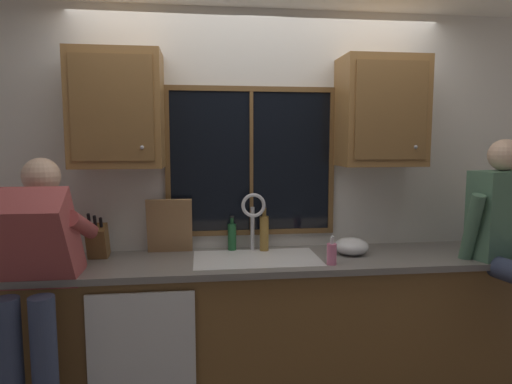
# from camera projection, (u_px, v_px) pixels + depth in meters

# --- Properties ---
(back_wall) EXTENTS (5.99, 0.12, 2.55)m
(back_wall) POSITION_uv_depth(u_px,v_px,m) (259.00, 196.00, 3.18)
(back_wall) COLOR silver
(back_wall) RESTS_ON floor
(window_glass) EXTENTS (1.10, 0.02, 0.95)m
(window_glass) POSITION_uv_depth(u_px,v_px,m) (251.00, 162.00, 3.08)
(window_glass) COLOR black
(window_frame_top) EXTENTS (1.17, 0.02, 0.04)m
(window_frame_top) POSITION_uv_depth(u_px,v_px,m) (251.00, 89.00, 3.01)
(window_frame_top) COLOR brown
(window_frame_bottom) EXTENTS (1.17, 0.02, 0.04)m
(window_frame_bottom) POSITION_uv_depth(u_px,v_px,m) (251.00, 232.00, 3.12)
(window_frame_bottom) COLOR brown
(window_frame_left) EXTENTS (0.03, 0.02, 0.95)m
(window_frame_left) POSITION_uv_depth(u_px,v_px,m) (168.00, 162.00, 3.00)
(window_frame_left) COLOR brown
(window_frame_right) EXTENTS (0.03, 0.02, 0.95)m
(window_frame_right) POSITION_uv_depth(u_px,v_px,m) (331.00, 161.00, 3.14)
(window_frame_right) COLOR brown
(window_mullion_center) EXTENTS (0.02, 0.02, 0.95)m
(window_mullion_center) POSITION_uv_depth(u_px,v_px,m) (251.00, 162.00, 3.06)
(window_mullion_center) COLOR brown
(lower_cabinet_run) EXTENTS (3.59, 0.58, 0.88)m
(lower_cabinet_run) POSITION_uv_depth(u_px,v_px,m) (265.00, 329.00, 2.93)
(lower_cabinet_run) COLOR brown
(lower_cabinet_run) RESTS_ON floor
(countertop) EXTENTS (3.65, 0.62, 0.04)m
(countertop) POSITION_uv_depth(u_px,v_px,m) (266.00, 261.00, 2.86)
(countertop) COLOR slate
(countertop) RESTS_ON lower_cabinet_run
(dishwasher_front) EXTENTS (0.60, 0.02, 0.74)m
(dishwasher_front) POSITION_uv_depth(u_px,v_px,m) (142.00, 356.00, 2.52)
(dishwasher_front) COLOR white
(upper_cabinet_left) EXTENTS (0.56, 0.36, 0.72)m
(upper_cabinet_left) POSITION_uv_depth(u_px,v_px,m) (117.00, 110.00, 2.77)
(upper_cabinet_left) COLOR olive
(upper_cabinet_right) EXTENTS (0.56, 0.36, 0.72)m
(upper_cabinet_right) POSITION_uv_depth(u_px,v_px,m) (381.00, 112.00, 2.98)
(upper_cabinet_right) COLOR olive
(sink) EXTENTS (0.80, 0.46, 0.21)m
(sink) POSITION_uv_depth(u_px,v_px,m) (256.00, 273.00, 2.87)
(sink) COLOR silver
(sink) RESTS_ON lower_cabinet_run
(faucet) EXTENTS (0.18, 0.09, 0.40)m
(faucet) POSITION_uv_depth(u_px,v_px,m) (254.00, 215.00, 3.01)
(faucet) COLOR silver
(faucet) RESTS_ON countertop
(person_standing) EXTENTS (0.53, 0.68, 1.57)m
(person_standing) POSITION_uv_depth(u_px,v_px,m) (32.00, 273.00, 2.38)
(person_standing) COLOR #384260
(person_standing) RESTS_ON floor
(person_sitting_on_counter) EXTENTS (0.54, 0.64, 1.26)m
(person_sitting_on_counter) POSITION_uv_depth(u_px,v_px,m) (511.00, 233.00, 2.76)
(person_sitting_on_counter) COLOR #384260
(person_sitting_on_counter) RESTS_ON countertop
(knife_block) EXTENTS (0.12, 0.18, 0.32)m
(knife_block) POSITION_uv_depth(u_px,v_px,m) (98.00, 242.00, 2.84)
(knife_block) COLOR brown
(knife_block) RESTS_ON countertop
(cutting_board) EXTENTS (0.30, 0.10, 0.37)m
(cutting_board) POSITION_uv_depth(u_px,v_px,m) (170.00, 226.00, 2.97)
(cutting_board) COLOR #997047
(cutting_board) RESTS_ON countertop
(mixing_bowl) EXTENTS (0.23, 0.23, 0.11)m
(mixing_bowl) POSITION_uv_depth(u_px,v_px,m) (351.00, 246.00, 2.96)
(mixing_bowl) COLOR silver
(mixing_bowl) RESTS_ON countertop
(soap_dispenser) EXTENTS (0.06, 0.07, 0.18)m
(soap_dispenser) POSITION_uv_depth(u_px,v_px,m) (332.00, 253.00, 2.71)
(soap_dispenser) COLOR pink
(soap_dispenser) RESTS_ON countertop
(bottle_green_glass) EXTENTS (0.06, 0.06, 0.31)m
(bottle_green_glass) POSITION_uv_depth(u_px,v_px,m) (264.00, 232.00, 3.04)
(bottle_green_glass) COLOR olive
(bottle_green_glass) RESTS_ON countertop
(bottle_tall_clear) EXTENTS (0.06, 0.06, 0.24)m
(bottle_tall_clear) POSITION_uv_depth(u_px,v_px,m) (232.00, 236.00, 3.06)
(bottle_tall_clear) COLOR #1E592D
(bottle_tall_clear) RESTS_ON countertop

